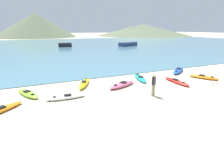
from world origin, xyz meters
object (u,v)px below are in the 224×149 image
at_px(kayak_on_sand_5, 84,83).
at_px(person_near_foreground, 154,83).
at_px(kayak_on_sand_7, 178,70).
at_px(kayak_on_sand_2, 66,97).
at_px(kayak_on_sand_4, 122,85).
at_px(kayak_on_sand_1, 177,81).
at_px(loose_paddle, 212,85).
at_px(kayak_on_sand_0, 203,77).
at_px(kayak_on_sand_3, 140,78).
at_px(kayak_on_sand_6, 28,94).
at_px(moored_boat_1, 128,44).
at_px(moored_boat_0, 65,45).

relative_size(kayak_on_sand_5, person_near_foreground, 1.77).
xyz_separation_m(kayak_on_sand_5, kayak_on_sand_7, (10.70, 0.42, -0.01)).
xyz_separation_m(kayak_on_sand_2, kayak_on_sand_7, (12.62, 2.79, 0.05)).
xyz_separation_m(kayak_on_sand_4, kayak_on_sand_7, (7.94, 1.99, 0.01)).
relative_size(kayak_on_sand_1, loose_paddle, 1.21).
bearing_deg(kayak_on_sand_0, person_near_foreground, -166.50).
distance_m(person_near_foreground, loose_paddle, 6.15).
distance_m(kayak_on_sand_0, kayak_on_sand_3, 6.13).
relative_size(kayak_on_sand_5, kayak_on_sand_7, 0.85).
bearing_deg(kayak_on_sand_6, kayak_on_sand_1, -9.53).
xyz_separation_m(kayak_on_sand_2, person_near_foreground, (5.79, -1.89, 0.80)).
xyz_separation_m(kayak_on_sand_2, loose_paddle, (11.87, -1.94, -0.11)).
distance_m(kayak_on_sand_0, kayak_on_sand_6, 15.41).
height_order(kayak_on_sand_1, kayak_on_sand_6, kayak_on_sand_1).
bearing_deg(kayak_on_sand_1, kayak_on_sand_4, 167.97).
distance_m(kayak_on_sand_2, kayak_on_sand_3, 7.47).
bearing_deg(moored_boat_1, kayak_on_sand_0, -105.98).
bearing_deg(kayak_on_sand_4, moored_boat_0, 88.41).
bearing_deg(kayak_on_sand_3, person_near_foreground, -109.71).
xyz_separation_m(kayak_on_sand_1, kayak_on_sand_5, (-7.61, 2.60, 0.05)).
distance_m(person_near_foreground, moored_boat_0, 37.49).
bearing_deg(kayak_on_sand_0, loose_paddle, -120.69).
bearing_deg(kayak_on_sand_3, kayak_on_sand_2, -164.27).
bearing_deg(kayak_on_sand_2, loose_paddle, -9.27).
relative_size(kayak_on_sand_2, kayak_on_sand_7, 0.80).
relative_size(moored_boat_1, loose_paddle, 2.48).
relative_size(kayak_on_sand_0, kayak_on_sand_2, 1.01).
bearing_deg(kayak_on_sand_3, moored_boat_1, 63.27).
bearing_deg(kayak_on_sand_1, person_near_foreground, -156.08).
distance_m(kayak_on_sand_1, kayak_on_sand_5, 8.04).
relative_size(kayak_on_sand_0, kayak_on_sand_4, 0.91).
xyz_separation_m(kayak_on_sand_0, kayak_on_sand_3, (-5.72, 2.20, -0.00)).
height_order(kayak_on_sand_2, kayak_on_sand_6, kayak_on_sand_6).
bearing_deg(kayak_on_sand_0, kayak_on_sand_6, 172.74).
bearing_deg(kayak_on_sand_7, person_near_foreground, -145.59).
bearing_deg(kayak_on_sand_5, kayak_on_sand_7, 2.25).
bearing_deg(kayak_on_sand_4, kayak_on_sand_1, -12.03).
bearing_deg(kayak_on_sand_6, moored_boat_0, 76.66).
xyz_separation_m(kayak_on_sand_1, kayak_on_sand_2, (-9.53, 0.23, -0.01)).
distance_m(kayak_on_sand_4, kayak_on_sand_6, 7.13).
bearing_deg(kayak_on_sand_5, kayak_on_sand_6, -172.01).
distance_m(kayak_on_sand_7, moored_boat_1, 29.97).
bearing_deg(kayak_on_sand_1, kayak_on_sand_3, 136.07).
height_order(kayak_on_sand_2, moored_boat_1, moored_boat_1).
xyz_separation_m(kayak_on_sand_1, person_near_foreground, (-3.74, -1.66, 0.79)).
height_order(kayak_on_sand_1, moored_boat_1, moored_boat_1).
bearing_deg(person_near_foreground, kayak_on_sand_2, 161.95).
distance_m(kayak_on_sand_0, kayak_on_sand_4, 8.29).
relative_size(kayak_on_sand_0, moored_boat_1, 0.45).
bearing_deg(kayak_on_sand_7, kayak_on_sand_4, -165.92).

